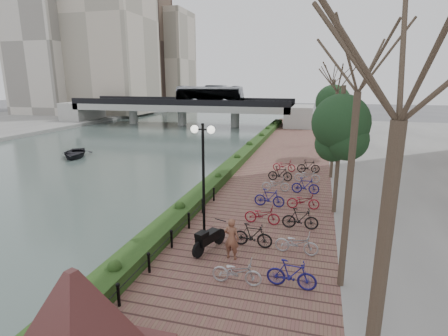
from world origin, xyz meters
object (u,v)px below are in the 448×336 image
at_px(lamppost, 203,158).
at_px(motorcycle, 209,238).
at_px(pedestrian, 232,239).
at_px(boat, 75,153).
at_px(granite_monument, 77,325).

distance_m(lamppost, motorcycle, 3.24).
height_order(pedestrian, boat, pedestrian).
bearing_deg(granite_monument, pedestrian, 72.66).
bearing_deg(motorcycle, lamppost, 139.39).
bearing_deg(boat, motorcycle, -66.57).
relative_size(motorcycle, pedestrian, 1.07).
xyz_separation_m(lamppost, pedestrian, (1.54, -1.29, -2.81)).
relative_size(motorcycle, boat, 0.44).
distance_m(lamppost, boat, 23.54).
height_order(motorcycle, boat, motorcycle).
bearing_deg(boat, granite_monument, -78.32).
xyz_separation_m(motorcycle, pedestrian, (1.02, -0.40, 0.27)).
bearing_deg(pedestrian, lamppost, -32.37).
distance_m(motorcycle, pedestrian, 1.13).
xyz_separation_m(pedestrian, boat, (-19.57, 15.96, -0.89)).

